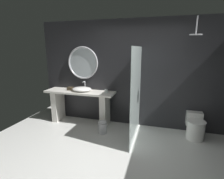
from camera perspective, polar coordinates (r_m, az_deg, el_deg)
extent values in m
plane|color=silver|center=(3.07, -0.68, -25.26)|extent=(5.76, 5.76, 0.00)
cube|color=#232326|center=(4.29, 6.71, 5.06)|extent=(4.80, 0.10, 2.60)
cube|color=silver|center=(4.48, -10.59, -0.79)|extent=(1.81, 0.50, 0.05)
cube|color=silver|center=(4.93, -17.41, -5.07)|extent=(0.15, 0.43, 0.81)
cube|color=silver|center=(4.35, -2.35, -6.90)|extent=(0.15, 0.43, 0.81)
ellipsoid|color=white|center=(4.44, -9.96, 0.13)|extent=(0.50, 0.41, 0.11)
cylinder|color=#B7B7BC|center=(4.59, -8.96, 1.39)|extent=(0.02, 0.02, 0.23)
cylinder|color=#B7B7BC|center=(4.51, -9.36, 2.53)|extent=(0.02, 0.13, 0.02)
cylinder|color=silver|center=(4.22, -1.95, -0.52)|extent=(0.08, 0.08, 0.08)
cube|color=#3D3323|center=(4.62, -13.70, 0.30)|extent=(0.13, 0.12, 0.08)
torus|color=#B7B7BC|center=(4.57, -9.66, 8.69)|extent=(0.84, 0.05, 0.84)
cylinder|color=#B2BCC1|center=(4.58, -9.61, 8.70)|extent=(0.77, 0.01, 0.77)
cube|color=silver|center=(3.65, 7.94, -1.57)|extent=(0.02, 1.29, 1.96)
cylinder|color=#B7B7BC|center=(3.71, 26.29, 18.64)|extent=(0.02, 0.02, 0.32)
cylinder|color=#B7B7BC|center=(3.69, 26.01, 16.01)|extent=(0.23, 0.23, 0.02)
cylinder|color=white|center=(4.21, 25.94, -12.05)|extent=(0.37, 0.37, 0.40)
ellipsoid|color=white|center=(4.13, 26.24, -9.38)|extent=(0.38, 0.42, 0.02)
cube|color=white|center=(4.41, 25.57, -8.67)|extent=(0.34, 0.19, 0.32)
cylinder|color=#B7B7BC|center=(4.08, -3.15, -12.64)|extent=(0.20, 0.20, 0.25)
ellipsoid|color=#B7B7BC|center=(4.02, -3.17, -10.72)|extent=(0.20, 0.20, 0.06)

